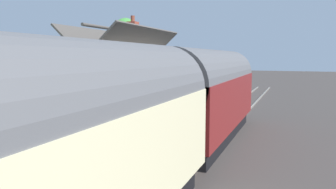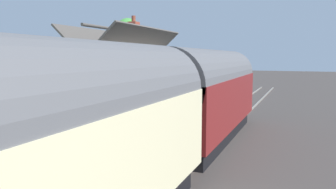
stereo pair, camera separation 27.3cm
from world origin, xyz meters
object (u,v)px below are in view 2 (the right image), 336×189
(planter_by_door, at_px, (173,86))
(planter_edge_far, at_px, (5,122))
(tree_mid_background, at_px, (128,42))
(lamp_post_platform, at_px, (200,67))
(planter_corner_building, at_px, (161,108))
(bench_platform_end, at_px, (191,90))
(planter_bench_right, at_px, (202,90))
(station_building, at_px, (125,81))
(bench_mid_platform, at_px, (55,128))
(train, at_px, (81,142))
(planter_bench_left, at_px, (197,85))
(planter_under_sign, at_px, (71,136))

(planter_by_door, height_order, planter_edge_far, planter_by_door)
(planter_by_door, bearing_deg, tree_mid_background, 81.71)
(lamp_post_platform, bearing_deg, planter_corner_building, -178.62)
(planter_edge_far, xyz_separation_m, lamp_post_platform, (12.83, -4.03, 1.90))
(bench_platform_end, bearing_deg, planter_by_door, 43.84)
(tree_mid_background, bearing_deg, planter_bench_right, -110.82)
(station_building, xyz_separation_m, bench_platform_end, (7.04, -1.63, -1.13))
(planter_corner_building, relative_size, planter_by_door, 1.00)
(bench_mid_platform, distance_m, tree_mid_background, 19.79)
(bench_mid_platform, xyz_separation_m, planter_by_door, (17.23, 2.53, -0.06))
(train, xyz_separation_m, lamp_post_platform, (16.45, 2.59, 1.07))
(planter_edge_far, relative_size, lamp_post_platform, 0.23)
(bench_platform_end, xyz_separation_m, bench_mid_platform, (-14.44, 0.15, 0.00))
(planter_corner_building, relative_size, planter_bench_left, 1.00)
(bench_mid_platform, bearing_deg, bench_platform_end, -0.61)
(station_building, height_order, planter_under_sign, station_building)
(planter_corner_building, bearing_deg, planter_by_door, 19.51)
(station_building, bearing_deg, planter_bench_right, -18.36)
(bench_mid_platform, xyz_separation_m, planter_corner_building, (5.88, -1.49, -0.09))
(bench_platform_end, bearing_deg, train, -168.15)
(lamp_post_platform, bearing_deg, tree_mid_background, 60.45)
(planter_bench_left, bearing_deg, planter_corner_building, -169.72)
(planter_under_sign, relative_size, tree_mid_background, 0.10)
(bench_platform_end, relative_size, bench_mid_platform, 1.01)
(lamp_post_platform, bearing_deg, planter_edge_far, 162.57)
(planter_by_door, bearing_deg, train, -162.71)
(planter_bench_right, xyz_separation_m, planter_under_sign, (-14.79, 0.25, -0.21))
(planter_by_door, height_order, tree_mid_background, tree_mid_background)
(planter_bench_left, xyz_separation_m, tree_mid_background, (-1.52, 6.41, 4.04))
(train, relative_size, tree_mid_background, 3.82)
(planter_bench_left, xyz_separation_m, planter_edge_far, (-19.29, 1.74, 0.04))
(planter_corner_building, xyz_separation_m, planter_by_door, (11.35, 4.02, 0.03))
(tree_mid_background, bearing_deg, planter_under_sign, -155.73)
(planter_edge_far, bearing_deg, planter_corner_building, -36.34)
(station_building, bearing_deg, planter_edge_far, 170.31)
(train, xyz_separation_m, tree_mid_background, (21.39, 11.29, 3.18))
(planter_corner_building, bearing_deg, planter_bench_right, 3.36)
(bench_mid_platform, distance_m, lamp_post_platform, 13.20)
(planter_bench_left, bearing_deg, station_building, 177.61)
(planter_corner_building, xyz_separation_m, lamp_post_platform, (7.12, 0.17, 1.92))
(planter_corner_building, xyz_separation_m, planter_under_sign, (-5.92, 0.77, -0.13))
(train, height_order, planter_corner_building, train)
(planter_edge_far, bearing_deg, planter_bench_right, -14.15)
(planter_by_door, xyz_separation_m, tree_mid_background, (0.71, 4.85, 4.01))
(bench_platform_end, relative_size, planter_corner_building, 1.88)
(planter_bench_left, bearing_deg, planter_edge_far, 174.85)
(station_building, distance_m, bench_platform_end, 7.32)
(bench_mid_platform, distance_m, planter_under_sign, 0.76)
(lamp_post_platform, relative_size, tree_mid_background, 0.43)
(train, relative_size, planter_bench_left, 38.53)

